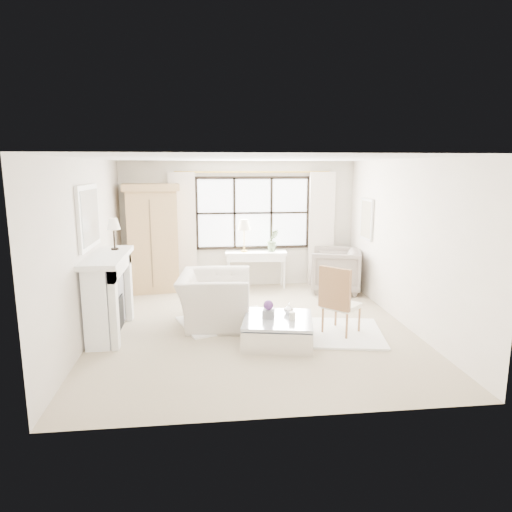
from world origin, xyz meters
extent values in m
plane|color=tan|center=(0.00, 0.00, 0.00)|extent=(5.50, 5.50, 0.00)
plane|color=white|center=(0.00, 0.00, 2.70)|extent=(5.50, 5.50, 0.00)
plane|color=beige|center=(0.00, 2.75, 1.35)|extent=(5.00, 0.00, 5.00)
plane|color=beige|center=(0.00, -2.75, 1.35)|extent=(5.00, 0.00, 5.00)
plane|color=beige|center=(-2.50, 0.00, 1.35)|extent=(0.00, 5.50, 5.50)
plane|color=white|center=(2.50, 0.00, 1.35)|extent=(0.00, 5.50, 5.50)
cube|color=white|center=(0.30, 2.73, 1.60)|extent=(2.40, 0.02, 1.50)
cylinder|color=#BA9640|center=(0.30, 2.67, 2.47)|extent=(3.30, 0.04, 0.04)
cube|color=silver|center=(-1.20, 2.65, 1.24)|extent=(0.55, 0.10, 2.47)
cube|color=white|center=(1.80, 2.65, 1.24)|extent=(0.55, 0.10, 2.47)
cube|color=white|center=(-2.29, 0.00, 0.59)|extent=(0.34, 1.50, 1.18)
cube|color=#AFB0B7|center=(-2.12, 0.00, 0.53)|extent=(0.03, 1.22, 0.97)
cube|color=black|center=(-2.11, 0.00, 0.32)|extent=(0.06, 0.52, 0.50)
cube|color=white|center=(-2.25, 0.00, 1.22)|extent=(0.58, 1.66, 0.08)
cube|color=white|center=(-2.47, 0.00, 1.84)|extent=(0.05, 1.15, 0.95)
cube|color=silver|center=(-2.44, 0.00, 1.84)|extent=(0.02, 1.00, 0.80)
cube|color=silver|center=(2.47, 1.70, 1.55)|extent=(0.04, 0.62, 0.82)
cube|color=#BAAE90|center=(2.45, 1.70, 1.55)|extent=(0.01, 0.52, 0.72)
cylinder|color=black|center=(-2.19, 0.42, 1.27)|extent=(0.12, 0.12, 0.03)
cylinder|color=black|center=(-2.19, 0.42, 1.44)|extent=(0.03, 0.03, 0.30)
cone|color=beige|center=(-2.19, 0.42, 1.68)|extent=(0.22, 0.22, 0.18)
cube|color=tan|center=(-1.82, 2.49, 1.05)|extent=(1.07, 0.73, 2.10)
cube|color=tan|center=(-1.82, 2.49, 2.17)|extent=(1.20, 0.84, 0.14)
cube|color=white|center=(0.34, 2.48, 0.68)|extent=(1.27, 0.52, 0.14)
cube|color=white|center=(0.34, 2.48, 0.77)|extent=(1.34, 0.56, 0.06)
cylinder|color=#B18F3D|center=(0.08, 2.48, 0.82)|extent=(0.14, 0.14, 0.03)
cylinder|color=#B18F3D|center=(0.08, 2.48, 1.06)|extent=(0.02, 0.02, 0.46)
cone|color=beige|center=(0.08, 2.48, 1.38)|extent=(0.28, 0.28, 0.22)
imported|color=#576E49|center=(0.70, 2.46, 1.04)|extent=(0.28, 0.24, 0.48)
cylinder|color=silver|center=(-0.28, 1.34, 0.01)|extent=(0.26, 0.26, 0.03)
cylinder|color=silver|center=(-0.28, 1.34, 0.25)|extent=(0.06, 0.06, 0.44)
cylinder|color=silver|center=(-0.28, 1.34, 0.49)|extent=(0.40, 0.40, 0.03)
cube|color=white|center=(-0.36, 0.33, 0.01)|extent=(1.84, 1.55, 0.03)
cube|color=white|center=(1.08, -0.39, 0.02)|extent=(2.00, 1.64, 0.03)
imported|color=beige|center=(-0.60, 0.28, 0.42)|extent=(1.27, 1.42, 0.85)
imported|color=gray|center=(1.96, 2.02, 0.45)|extent=(1.24, 1.22, 0.91)
cube|color=white|center=(1.34, -0.44, 0.46)|extent=(0.66, 0.66, 0.07)
cube|color=#A47144|center=(1.17, -0.59, 0.78)|extent=(0.37, 0.38, 0.60)
cube|color=white|center=(0.30, -0.69, 0.16)|extent=(1.17, 1.17, 0.32)
cube|color=#B4B9C0|center=(0.30, -0.69, 0.36)|extent=(1.17, 1.17, 0.04)
cube|color=slate|center=(0.16, -0.66, 0.44)|extent=(0.20, 0.20, 0.12)
sphere|color=#592E75|center=(0.16, -0.66, 0.58)|extent=(0.15, 0.15, 0.15)
cylinder|color=beige|center=(0.49, -0.80, 0.44)|extent=(0.09, 0.09, 0.12)
imported|color=white|center=(0.49, -0.50, 0.46)|extent=(0.18, 0.18, 0.16)
camera|label=1|loc=(-0.76, -7.03, 2.57)|focal=32.00mm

